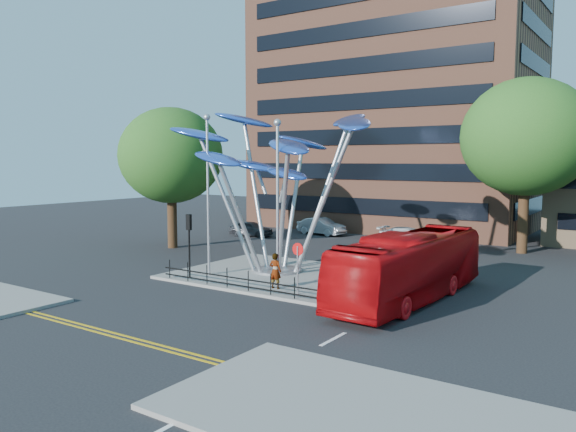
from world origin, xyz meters
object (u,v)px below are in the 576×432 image
Objects in this scene: parked_car_left at (251,229)px; parked_car_right at (408,237)px; street_lamp_right at (278,189)px; tree_left at (171,156)px; traffic_light_island at (189,232)px; tree_right at (526,137)px; parked_car_mid at (321,226)px; leaf_sculpture at (278,153)px; no_entry_sign_island at (298,259)px; street_lamp_left at (208,181)px; red_bus at (409,267)px; pedestrian at (275,271)px.

parked_car_left is 0.82× the size of parked_car_right.
tree_left is at bearing 154.23° from street_lamp_right.
street_lamp_right reaches higher than traffic_light_island.
traffic_light_island is at bearing -123.69° from tree_right.
leaf_sculpture is at bearing -148.87° from parked_car_mid.
leaf_sculpture reaches higher than no_entry_sign_island.
parked_car_mid is (4.50, 4.22, 0.08)m from parked_car_left.
tree_left is at bearing 164.45° from leaf_sculpture.
parked_car_mid is at bearing 83.11° from parked_car_right.
leaf_sculpture reaches higher than street_lamp_right.
street_lamp_left reaches higher than red_bus.
parked_car_mid is 0.96× the size of parked_car_right.
red_bus is at bearing 17.03° from street_lamp_right.
tree_right is 21.71m from pedestrian.
parked_car_left is (-13.58, 15.25, -4.44)m from street_lamp_right.
tree_left is 4.21× the size of no_entry_sign_island.
street_lamp_left is (-2.43, -3.18, -1.52)m from leaf_sculpture.
street_lamp_left is 3.59× the size of no_entry_sign_island.
street_lamp_left is 2.29× the size of parked_car_left.
leaf_sculpture is 7.40m from pedestrian.
red_bus reaches higher than parked_car_right.
parked_car_right is (-1.92, 18.36, -1.14)m from no_entry_sign_island.
street_lamp_right is 3.64m from no_entry_sign_island.
parked_car_right is (-6.52, 16.01, -0.91)m from red_bus.
leaf_sculpture is at bearing 52.60° from street_lamp_left.
tree_right is 1.46× the size of street_lamp_right.
no_entry_sign_island is (6.50, -0.98, -3.54)m from street_lamp_left.
tree_right is 22.65m from parked_car_left.
street_lamp_right is at bearing -145.97° from parked_car_left.
tree_right reaches higher than tree_left.
tree_left reaches higher than street_lamp_right.
pedestrian is 0.39× the size of parked_car_mid.
leaf_sculpture reaches higher than street_lamp_left.
tree_right is 1.07× the size of red_bus.
traffic_light_island is (-2.93, -4.18, -4.26)m from leaf_sculpture.
parked_car_right is at bearing 115.01° from red_bus.
parked_car_mid is (-4.08, 18.97, -4.62)m from street_lamp_left.
tree_right is 6.85× the size of pedestrian.
traffic_light_island is 0.89× the size of parked_car_left.
leaf_sculpture is 1.12× the size of red_bus.
tree_right is at bearing 68.46° from street_lamp_right.
street_lamp_right is 18.42m from parked_car_right.
leaf_sculpture is 7.71m from no_entry_sign_island.
pedestrian is 18.00m from parked_car_right.
tree_right is 2.70× the size of parked_car_mid.
parked_car_left is at bearing 104.84° from parked_car_right.
pedestrian is at bearing -146.56° from parked_car_mid.
traffic_light_island is 0.73× the size of parked_car_right.
pedestrian is (2.50, -3.79, -5.84)m from leaf_sculpture.
street_lamp_right is at bearing -175.11° from parked_car_right.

